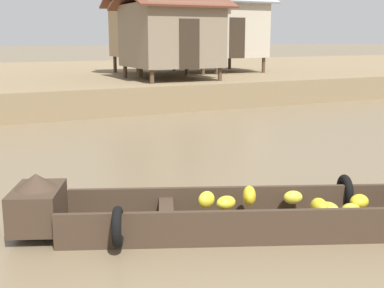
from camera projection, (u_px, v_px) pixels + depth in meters
name	position (u px, v px, depth m)	size (l,w,h in m)	color
ground_plane	(53.00, 158.00, 11.24)	(300.00, 300.00, 0.00)	#726047
banana_boat	(245.00, 211.00, 7.00)	(6.03, 3.26, 0.85)	#3D2D21
stilt_house_left	(171.00, 34.00, 20.07)	(3.90, 3.86, 3.66)	#4C3826
stilt_house_mid_left	(164.00, 28.00, 23.36)	(4.87, 4.07, 4.17)	#4C3826
stilt_house_mid_right	(218.00, 27.00, 24.54)	(4.31, 4.07, 4.23)	#4C3826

